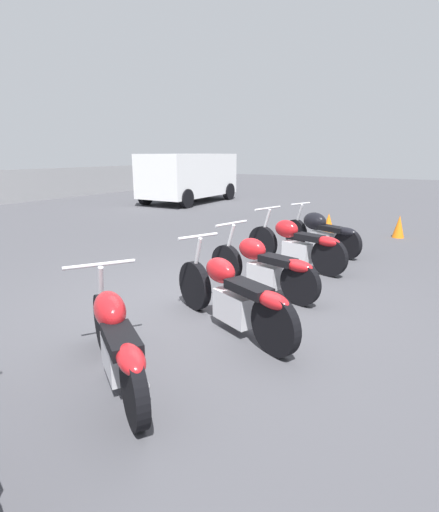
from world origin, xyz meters
TOP-DOWN VIEW (x-y plane):
  - ground_plane at (0.00, 0.00)m, footprint 60.00×60.00m
  - motorcycle_slot_1 at (-2.11, -0.41)m, footprint 1.17×1.67m
  - motorcycle_slot_2 at (-0.66, -0.74)m, footprint 0.97×2.01m
  - motorcycle_slot_3 at (0.65, -0.47)m, footprint 0.77×1.93m
  - motorcycle_slot_4 at (2.15, -0.37)m, footprint 0.82×2.03m
  - motorcycle_slot_5 at (3.50, -0.38)m, footprint 0.89×1.82m
  - parked_van at (9.03, 6.98)m, footprint 4.47×2.28m
  - traffic_cone_near at (5.91, -1.49)m, footprint 0.28×0.28m
  - traffic_cone_far at (5.35, 0.04)m, footprint 0.34×0.34m

SIDE VIEW (x-z plane):
  - ground_plane at x=0.00m, z-range 0.00..0.00m
  - traffic_cone_far at x=5.35m, z-range 0.00..0.53m
  - traffic_cone_near at x=5.91m, z-range 0.00..0.53m
  - motorcycle_slot_3 at x=0.65m, z-range -0.08..0.88m
  - motorcycle_slot_1 at x=-2.11m, z-range -0.06..0.88m
  - motorcycle_slot_2 at x=-0.66m, z-range -0.09..0.91m
  - motorcycle_slot_5 at x=3.50m, z-range -0.05..0.90m
  - motorcycle_slot_4 at x=2.15m, z-range -0.08..0.93m
  - parked_van at x=9.03m, z-range 0.12..2.05m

